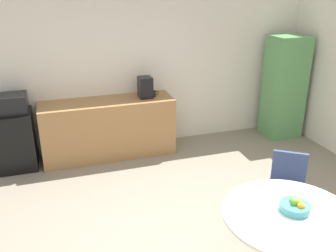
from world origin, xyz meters
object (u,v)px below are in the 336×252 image
at_px(fruit_bowl, 295,206).
at_px(coffee_maker, 145,87).
at_px(round_table, 288,226).
at_px(locker_cabinet, 284,87).
at_px(microwave, 9,104).
at_px(chair_navy, 288,180).
at_px(mug_white, 153,93).
at_px(mini_fridge, 16,140).

relative_size(fruit_bowl, coffee_maker, 0.82).
bearing_deg(round_table, locker_cabinet, 57.01).
height_order(microwave, coffee_maker, coffee_maker).
height_order(fruit_bowl, coffee_maker, coffee_maker).
distance_m(fruit_bowl, coffee_maker, 3.17).
height_order(round_table, fruit_bowl, fruit_bowl).
distance_m(locker_cabinet, chair_navy, 2.65).
relative_size(round_table, coffee_maker, 3.64).
xyz_separation_m(chair_navy, fruit_bowl, (-0.51, -0.79, 0.28)).
height_order(microwave, fruit_bowl, microwave).
bearing_deg(round_table, mug_white, 96.11).
height_order(fruit_bowl, mug_white, mug_white).
bearing_deg(fruit_bowl, locker_cabinet, 57.58).
height_order(locker_cabinet, mug_white, locker_cabinet).
distance_m(mini_fridge, microwave, 0.56).
bearing_deg(fruit_bowl, mug_white, 97.23).
bearing_deg(locker_cabinet, mini_fridge, 178.70).
xyz_separation_m(microwave, fruit_bowl, (2.49, -3.12, -0.19)).
bearing_deg(coffee_maker, chair_navy, -65.91).
distance_m(locker_cabinet, mug_white, 2.32).
bearing_deg(mug_white, mini_fridge, -179.90).
height_order(mini_fridge, chair_navy, mini_fridge).
relative_size(round_table, mug_white, 9.02).
distance_m(round_table, mug_white, 3.18).
height_order(round_table, mug_white, mug_white).
bearing_deg(round_table, mini_fridge, 127.72).
xyz_separation_m(round_table, coffee_maker, (-0.47, 3.14, 0.43)).
bearing_deg(chair_navy, microwave, 142.27).
bearing_deg(microwave, round_table, -52.28).
bearing_deg(fruit_bowl, microwave, 128.62).
height_order(locker_cabinet, coffee_maker, locker_cabinet).
xyz_separation_m(microwave, chair_navy, (3.00, -2.32, -0.47)).
bearing_deg(mini_fridge, mug_white, 0.10).
bearing_deg(round_table, fruit_bowl, 23.83).
distance_m(microwave, coffee_maker, 1.96).
height_order(locker_cabinet, fruit_bowl, locker_cabinet).
relative_size(fruit_bowl, mug_white, 2.04).
relative_size(chair_navy, coffee_maker, 2.59).
bearing_deg(mini_fridge, microwave, 0.00).
bearing_deg(coffee_maker, mini_fridge, 180.00).
xyz_separation_m(fruit_bowl, coffee_maker, (-0.53, 3.12, 0.26)).
bearing_deg(fruit_bowl, chair_navy, 57.17).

